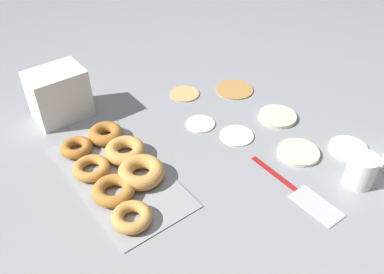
# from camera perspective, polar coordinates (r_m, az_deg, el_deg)

# --- Properties ---
(ground_plane) EXTENTS (3.00, 3.00, 0.00)m
(ground_plane) POSITION_cam_1_polar(r_m,az_deg,el_deg) (1.12, 4.23, -0.60)
(ground_plane) COLOR gray
(pancake_0) EXTENTS (0.12, 0.12, 0.01)m
(pancake_0) POSITION_cam_1_polar(r_m,az_deg,el_deg) (1.34, 6.02, 6.73)
(pancake_0) COLOR #B27F42
(pancake_0) RESTS_ON ground_plane
(pancake_1) EXTENTS (0.09, 0.09, 0.01)m
(pancake_1) POSITION_cam_1_polar(r_m,az_deg,el_deg) (1.14, 6.31, 0.27)
(pancake_1) COLOR beige
(pancake_1) RESTS_ON ground_plane
(pancake_2) EXTENTS (0.11, 0.11, 0.01)m
(pancake_2) POSITION_cam_1_polar(r_m,az_deg,el_deg) (1.11, 14.71, -2.10)
(pancake_2) COLOR beige
(pancake_2) RESTS_ON ground_plane
(pancake_3) EXTENTS (0.11, 0.11, 0.01)m
(pancake_3) POSITION_cam_1_polar(r_m,az_deg,el_deg) (1.23, 11.92, 2.83)
(pancake_3) COLOR beige
(pancake_3) RESTS_ON ground_plane
(pancake_4) EXTENTS (0.09, 0.09, 0.01)m
(pancake_4) POSITION_cam_1_polar(r_m,az_deg,el_deg) (1.31, -1.02, 6.16)
(pancake_4) COLOR tan
(pancake_4) RESTS_ON ground_plane
(pancake_5) EXTENTS (0.08, 0.08, 0.01)m
(pancake_5) POSITION_cam_1_polar(r_m,az_deg,el_deg) (1.18, 1.19, 1.94)
(pancake_5) COLOR beige
(pancake_5) RESTS_ON ground_plane
(pancake_6) EXTENTS (0.10, 0.10, 0.01)m
(pancake_6) POSITION_cam_1_polar(r_m,az_deg,el_deg) (1.17, 21.06, -1.48)
(pancake_6) COLOR silver
(pancake_6) RESTS_ON ground_plane
(donut_tray) EXTENTS (0.41, 0.21, 0.04)m
(donut_tray) POSITION_cam_1_polar(r_m,az_deg,el_deg) (1.03, -10.41, -4.34)
(donut_tray) COLOR #93969B
(donut_tray) RESTS_ON ground_plane
(container_stack) EXTENTS (0.12, 0.16, 0.15)m
(container_stack) POSITION_cam_1_polar(r_m,az_deg,el_deg) (1.24, -18.20, 5.73)
(container_stack) COLOR white
(container_stack) RESTS_ON ground_plane
(paper_cup) EXTENTS (0.07, 0.07, 0.08)m
(paper_cup) POSITION_cam_1_polar(r_m,az_deg,el_deg) (1.06, 22.65, -4.34)
(paper_cup) COLOR white
(paper_cup) RESTS_ON ground_plane
(spatula) EXTENTS (0.27, 0.06, 0.01)m
(spatula) POSITION_cam_1_polar(r_m,az_deg,el_deg) (1.00, 15.74, -8.20)
(spatula) COLOR maroon
(spatula) RESTS_ON ground_plane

